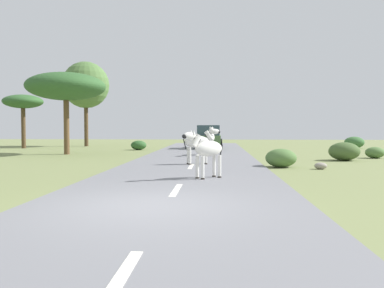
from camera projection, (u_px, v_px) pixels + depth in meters
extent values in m
plane|color=olive|center=(146.00, 208.00, 8.08)|extent=(90.00, 90.00, 0.00)
cube|color=slate|center=(166.00, 207.00, 8.06)|extent=(6.00, 64.00, 0.05)
cube|color=silver|center=(118.00, 282.00, 4.07)|extent=(0.16, 2.00, 0.01)
cube|color=silver|center=(176.00, 190.00, 10.05)|extent=(0.16, 2.00, 0.01)
cube|color=silver|center=(191.00, 166.00, 16.03)|extent=(0.16, 2.00, 0.01)
cube|color=silver|center=(198.00, 156.00, 22.02)|extent=(0.16, 2.00, 0.01)
cube|color=silver|center=(202.00, 150.00, 28.00)|extent=(0.16, 2.00, 0.01)
cube|color=silver|center=(204.00, 146.00, 33.98)|extent=(0.16, 2.00, 0.01)
ellipsoid|color=silver|center=(211.00, 137.00, 22.74)|extent=(0.54, 1.18, 0.54)
cylinder|color=silver|center=(208.00, 148.00, 22.39)|extent=(0.12, 0.12, 0.78)
cylinder|color=#28231E|center=(208.00, 155.00, 22.41)|extent=(0.14, 0.14, 0.05)
cylinder|color=silver|center=(213.00, 148.00, 22.40)|extent=(0.12, 0.12, 0.78)
cylinder|color=#28231E|center=(213.00, 155.00, 22.41)|extent=(0.14, 0.14, 0.05)
cylinder|color=silver|center=(208.00, 148.00, 23.14)|extent=(0.12, 0.12, 0.78)
cylinder|color=#28231E|center=(208.00, 154.00, 23.16)|extent=(0.14, 0.14, 0.05)
cylinder|color=silver|center=(213.00, 148.00, 23.15)|extent=(0.12, 0.12, 0.78)
cylinder|color=#28231E|center=(213.00, 154.00, 23.16)|extent=(0.14, 0.14, 0.05)
cylinder|color=silver|center=(211.00, 133.00, 22.18)|extent=(0.24, 0.42, 0.46)
cube|color=black|center=(211.00, 131.00, 22.18)|extent=(0.07, 0.38, 0.32)
ellipsoid|color=silver|center=(211.00, 130.00, 21.91)|extent=(0.25, 0.51, 0.25)
ellipsoid|color=black|center=(212.00, 130.00, 21.71)|extent=(0.16, 0.19, 0.15)
cone|color=silver|center=(210.00, 127.00, 22.03)|extent=(0.10, 0.10, 0.15)
cone|color=silver|center=(213.00, 127.00, 22.03)|extent=(0.10, 0.10, 0.15)
cylinder|color=black|center=(210.00, 139.00, 23.32)|extent=(0.05, 0.16, 0.46)
ellipsoid|color=silver|center=(209.00, 149.00, 12.37)|extent=(1.06, 1.00, 0.49)
cylinder|color=silver|center=(197.00, 167.00, 12.29)|extent=(0.15, 0.15, 0.71)
cylinder|color=#28231E|center=(197.00, 178.00, 12.31)|extent=(0.17, 0.17, 0.05)
cylinder|color=silver|center=(203.00, 168.00, 12.08)|extent=(0.15, 0.15, 0.71)
cylinder|color=#28231E|center=(203.00, 179.00, 12.10)|extent=(0.17, 0.17, 0.05)
cylinder|color=silver|center=(214.00, 166.00, 12.71)|extent=(0.15, 0.15, 0.71)
cylinder|color=#28231E|center=(214.00, 176.00, 12.72)|extent=(0.17, 0.17, 0.05)
cylinder|color=silver|center=(220.00, 166.00, 12.50)|extent=(0.15, 0.15, 0.71)
cylinder|color=#28231E|center=(220.00, 177.00, 12.51)|extent=(0.17, 0.17, 0.05)
cylinder|color=silver|center=(196.00, 141.00, 12.06)|extent=(0.41, 0.39, 0.42)
cube|color=black|center=(196.00, 138.00, 12.05)|extent=(0.29, 0.25, 0.29)
ellipsoid|color=silver|center=(189.00, 136.00, 11.90)|extent=(0.47, 0.44, 0.23)
ellipsoid|color=black|center=(185.00, 136.00, 11.79)|extent=(0.21, 0.20, 0.14)
cone|color=silver|center=(191.00, 132.00, 12.02)|extent=(0.12, 0.12, 0.13)
cone|color=silver|center=(194.00, 132.00, 11.91)|extent=(0.12, 0.12, 0.13)
cylinder|color=black|center=(221.00, 151.00, 12.69)|extent=(0.14, 0.13, 0.42)
ellipsoid|color=silver|center=(197.00, 142.00, 17.05)|extent=(1.18, 0.79, 0.52)
cylinder|color=silver|center=(206.00, 155.00, 17.05)|extent=(0.14, 0.14, 0.75)
cylinder|color=#28231E|center=(206.00, 164.00, 17.06)|extent=(0.16, 0.16, 0.05)
cylinder|color=silver|center=(204.00, 155.00, 17.32)|extent=(0.14, 0.14, 0.75)
cylinder|color=#28231E|center=(204.00, 163.00, 17.33)|extent=(0.16, 0.16, 0.05)
cylinder|color=silver|center=(190.00, 156.00, 16.84)|extent=(0.14, 0.14, 0.75)
cylinder|color=#28231E|center=(190.00, 164.00, 16.86)|extent=(0.16, 0.16, 0.05)
cylinder|color=silver|center=(188.00, 155.00, 17.11)|extent=(0.14, 0.14, 0.75)
cylinder|color=#28231E|center=(188.00, 163.00, 17.12)|extent=(0.16, 0.16, 0.05)
cylinder|color=silver|center=(209.00, 135.00, 17.19)|extent=(0.44, 0.32, 0.44)
cube|color=black|center=(209.00, 133.00, 17.19)|extent=(0.36, 0.16, 0.30)
ellipsoid|color=silver|center=(214.00, 132.00, 17.26)|extent=(0.52, 0.35, 0.24)
ellipsoid|color=black|center=(218.00, 132.00, 17.32)|extent=(0.21, 0.19, 0.14)
cone|color=silver|center=(212.00, 129.00, 17.16)|extent=(0.12, 0.12, 0.14)
cone|color=silver|center=(211.00, 129.00, 17.29)|extent=(0.12, 0.12, 0.14)
cylinder|color=black|center=(185.00, 144.00, 16.90)|extent=(0.16, 0.09, 0.45)
cube|color=#476B38|center=(209.00, 141.00, 30.03)|extent=(1.85, 4.22, 0.80)
cube|color=#334751|center=(209.00, 130.00, 29.80)|extent=(1.66, 2.22, 0.76)
cube|color=black|center=(210.00, 143.00, 32.20)|extent=(1.71, 0.18, 0.24)
cylinder|color=black|center=(221.00, 143.00, 31.32)|extent=(0.23, 0.68, 0.68)
cylinder|color=black|center=(198.00, 143.00, 31.45)|extent=(0.23, 0.68, 0.68)
cylinder|color=black|center=(221.00, 145.00, 28.63)|extent=(0.23, 0.68, 0.68)
cylinder|color=black|center=(196.00, 144.00, 28.76)|extent=(0.23, 0.68, 0.68)
cylinder|color=#4C3823|center=(86.00, 125.00, 34.15)|extent=(0.34, 0.34, 3.68)
sphere|color=#4C7038|center=(86.00, 85.00, 34.01)|extent=(3.96, 3.96, 3.96)
cylinder|color=#4C3823|center=(23.00, 128.00, 30.87)|extent=(0.32, 0.32, 3.11)
ellipsoid|color=#2D5628|center=(23.00, 101.00, 30.79)|extent=(3.03, 3.03, 1.06)
cylinder|color=brown|center=(67.00, 127.00, 23.97)|extent=(0.33, 0.33, 3.26)
ellipsoid|color=#2D5628|center=(66.00, 87.00, 23.87)|extent=(4.72, 4.72, 1.65)
ellipsoid|color=#425B2D|center=(344.00, 151.00, 19.55)|extent=(1.50, 1.35, 0.90)
ellipsoid|color=#4C7038|center=(375.00, 153.00, 20.99)|extent=(1.00, 0.90, 0.60)
ellipsoid|color=#386633|center=(354.00, 142.00, 30.97)|extent=(1.51, 1.36, 0.91)
ellipsoid|color=#4C7038|center=(281.00, 158.00, 16.25)|extent=(1.27, 1.14, 0.76)
ellipsoid|color=#2D5628|center=(139.00, 145.00, 28.70)|extent=(1.12, 1.01, 0.67)
ellipsoid|color=gray|center=(321.00, 166.00, 15.49)|extent=(0.49, 0.37, 0.26)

